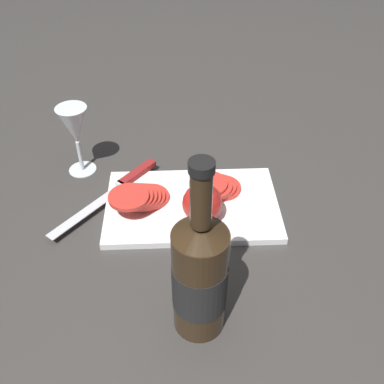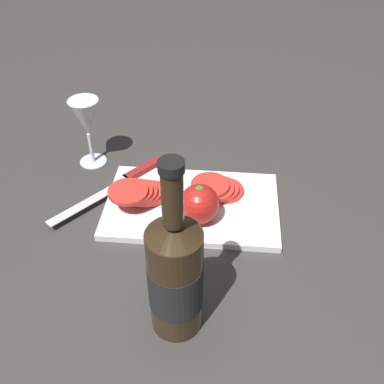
{
  "view_description": "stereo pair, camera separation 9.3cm",
  "coord_description": "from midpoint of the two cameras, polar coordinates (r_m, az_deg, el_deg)",
  "views": [
    {
      "loc": [
        0.0,
        -0.74,
        0.65
      ],
      "look_at": [
        0.03,
        -0.03,
        0.04
      ],
      "focal_mm": 42.0,
      "sensor_mm": 36.0,
      "label": 1
    },
    {
      "loc": [
        0.09,
        -0.73,
        0.65
      ],
      "look_at": [
        0.03,
        -0.03,
        0.04
      ],
      "focal_mm": 42.0,
      "sensor_mm": 36.0,
      "label": 2
    }
  ],
  "objects": [
    {
      "name": "wine_bottle",
      "position": [
        0.68,
        -2.97,
        -10.89
      ],
      "size": [
        0.09,
        0.09,
        0.33
      ],
      "color": "#332314",
      "rests_on": "ground_plane"
    },
    {
      "name": "tomato_slice_stack_near",
      "position": [
        0.96,
        0.24,
        0.67
      ],
      "size": [
        0.11,
        0.1,
        0.03
      ],
      "color": "red",
      "rests_on": "cutting_board"
    },
    {
      "name": "whole_tomato",
      "position": [
        0.88,
        -1.67,
        -1.56
      ],
      "size": [
        0.08,
        0.08,
        0.08
      ],
      "color": "red",
      "rests_on": "cutting_board"
    },
    {
      "name": "ground_plane",
      "position": [
        0.98,
        -4.49,
        -1.05
      ],
      "size": [
        3.0,
        3.0,
        0.0
      ],
      "primitive_type": "plane",
      "color": "#383533"
    },
    {
      "name": "cutting_board",
      "position": [
        0.95,
        -2.79,
        -1.83
      ],
      "size": [
        0.36,
        0.23,
        0.01
      ],
      "color": "white",
      "rests_on": "ground_plane"
    },
    {
      "name": "tomato_slice_stack_far",
      "position": [
        0.94,
        -9.5,
        -0.76
      ],
      "size": [
        0.12,
        0.13,
        0.05
      ],
      "color": "red",
      "rests_on": "cutting_board"
    },
    {
      "name": "knife",
      "position": [
        1.01,
        -10.99,
        1.21
      ],
      "size": [
        0.21,
        0.24,
        0.01
      ],
      "rotation": [
        0.0,
        0.0,
        4.01
      ],
      "color": "silver",
      "rests_on": "cutting_board"
    },
    {
      "name": "wine_glass",
      "position": [
        1.04,
        -17.22,
        7.69
      ],
      "size": [
        0.07,
        0.07,
        0.17
      ],
      "color": "silver",
      "rests_on": "ground_plane"
    }
  ]
}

